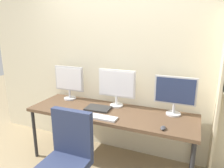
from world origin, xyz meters
name	(u,v)px	position (x,y,z in m)	size (l,w,h in m)	color
wall_back	(122,63)	(0.00, 1.02, 1.30)	(4.54, 0.10, 2.60)	beige
desk	(110,115)	(0.00, 0.60, 0.69)	(2.14, 0.68, 0.74)	brown
monitor_left	(69,81)	(-0.75, 0.81, 1.02)	(0.46, 0.18, 0.49)	silver
monitor_center	(117,86)	(0.00, 0.81, 1.03)	(0.51, 0.18, 0.50)	silver
monitor_right	(175,93)	(0.75, 0.81, 1.02)	(0.49, 0.18, 0.48)	silver
keyboard_main	(103,118)	(0.00, 0.37, 0.75)	(0.34, 0.13, 0.02)	silver
computer_mouse	(163,128)	(0.70, 0.37, 0.76)	(0.06, 0.10, 0.03)	#38383D
laptop_closed	(98,108)	(-0.18, 0.61, 0.75)	(0.32, 0.22, 0.02)	#2D2D2D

